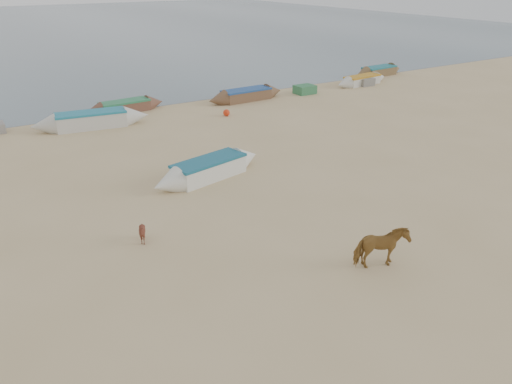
% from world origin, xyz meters
% --- Properties ---
extents(ground, '(140.00, 140.00, 0.00)m').
position_xyz_m(ground, '(0.00, 0.00, 0.00)').
color(ground, tan).
rests_on(ground, ground).
extents(cow_adult, '(1.84, 1.25, 1.42)m').
position_xyz_m(cow_adult, '(1.39, -1.25, 0.71)').
color(cow_adult, olive).
rests_on(cow_adult, ground).
extents(calf_front, '(0.92, 0.89, 0.78)m').
position_xyz_m(calf_front, '(-4.50, 4.30, 0.39)').
color(calf_front, '#59281C').
rests_on(calf_front, ground).
extents(near_canoe, '(6.17, 2.55, 0.91)m').
position_xyz_m(near_canoe, '(0.23, 8.40, 0.45)').
color(near_canoe, silver).
rests_on(near_canoe, ground).
extents(waterline_canoes, '(50.24, 4.62, 1.00)m').
position_xyz_m(waterline_canoes, '(2.36, 20.57, 0.42)').
color(waterline_canoes, silver).
rests_on(waterline_canoes, ground).
extents(beach_clutter, '(42.25, 4.85, 0.64)m').
position_xyz_m(beach_clutter, '(3.34, 19.61, 0.30)').
color(beach_clutter, '#2E6841').
rests_on(beach_clutter, ground).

